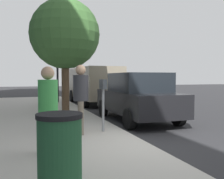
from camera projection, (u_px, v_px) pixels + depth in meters
name	position (u px, v px, depth m)	size (l,w,h in m)	color
ground_plane	(143.00, 146.00, 5.80)	(80.00, 80.00, 0.00)	#2B2B2D
sidewalk_slab	(3.00, 157.00, 4.80)	(28.00, 6.00, 0.15)	#B7B2A8
parking_meter	(103.00, 94.00, 6.66)	(0.36, 0.12, 1.41)	gray
pedestrian_at_meter	(81.00, 93.00, 6.44)	(0.53, 0.39, 1.79)	#726656
pedestrian_bystander	(48.00, 104.00, 4.65)	(0.45, 0.36, 1.67)	tan
parked_sedan_near	(137.00, 97.00, 9.18)	(4.43, 2.03, 1.77)	black
parked_van_far	(94.00, 83.00, 14.91)	(5.25, 2.22, 2.18)	gray
street_tree	(65.00, 35.00, 10.51)	(2.95, 2.95, 4.78)	brown
traffic_signal	(59.00, 61.00, 14.40)	(0.24, 0.44, 3.60)	black
trash_bin	(60.00, 153.00, 3.15)	(0.59, 0.59, 1.01)	#1E4C2D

